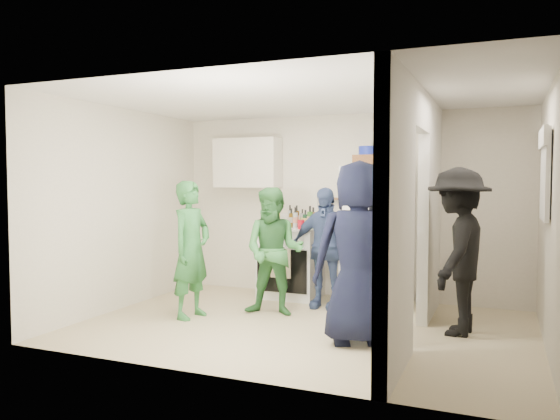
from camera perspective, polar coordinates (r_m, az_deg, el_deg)
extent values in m
plane|color=tan|center=(6.11, 2.42, -12.07)|extent=(4.80, 4.80, 0.00)
plane|color=silver|center=(7.52, 6.86, 0.42)|extent=(4.80, 0.00, 4.80)
plane|color=silver|center=(4.35, -5.20, -1.48)|extent=(4.80, 0.00, 4.80)
plane|color=silver|center=(7.09, -16.11, 0.16)|extent=(0.00, 3.40, 3.40)
plane|color=silver|center=(5.57, 26.36, -0.79)|extent=(0.00, 3.40, 3.40)
plane|color=white|center=(5.96, 2.48, 11.80)|extent=(4.80, 4.80, 0.00)
cube|color=silver|center=(6.70, 15.41, 0.01)|extent=(0.12, 1.20, 2.50)
cube|color=silver|center=(4.53, 12.03, -1.35)|extent=(0.12, 1.20, 2.50)
cube|color=silver|center=(5.65, 14.19, 10.16)|extent=(0.12, 1.00, 0.40)
cube|color=white|center=(7.50, 1.15, -5.48)|extent=(0.81, 0.67, 0.96)
cube|color=silver|center=(7.85, -3.41, 4.93)|extent=(0.95, 0.34, 0.70)
cube|color=white|center=(7.09, 9.79, -2.69)|extent=(0.73, 0.71, 1.78)
cube|color=brown|center=(7.13, 9.16, 5.10)|extent=(0.35, 0.25, 0.15)
cylinder|color=#16249A|center=(7.13, 9.17, 6.15)|extent=(0.24, 0.24, 0.11)
cylinder|color=#F7B114|center=(6.91, 11.48, 5.56)|extent=(0.09, 0.09, 0.25)
cylinder|color=white|center=(7.48, 7.21, 3.85)|extent=(0.22, 0.02, 0.22)
cube|color=olive|center=(7.47, 6.76, 1.17)|extent=(0.35, 0.08, 0.03)
cube|color=black|center=(5.76, 26.12, 3.31)|extent=(0.03, 0.70, 0.80)
cube|color=white|center=(5.75, 25.97, 3.32)|extent=(0.04, 0.76, 0.86)
cube|color=white|center=(5.77, 25.80, 6.80)|extent=(0.04, 0.82, 0.18)
cylinder|color=yellow|center=(7.27, -0.36, -0.94)|extent=(0.09, 0.09, 0.25)
cylinder|color=#B90C1C|center=(7.17, 2.21, -1.52)|extent=(0.09, 0.09, 0.12)
imported|color=#30783D|center=(6.44, -9.24, -4.09)|extent=(0.45, 0.63, 1.59)
imported|color=#397B36|center=(6.48, -0.62, -4.35)|extent=(0.80, 0.66, 1.52)
imported|color=#39437D|center=(6.86, 4.67, -3.95)|extent=(0.90, 0.41, 1.51)
imported|color=black|center=(5.37, 8.19, -4.43)|extent=(1.03, 0.87, 1.79)
imported|color=black|center=(5.96, 18.10, -4.09)|extent=(0.79, 1.20, 1.73)
cylinder|color=maroon|center=(7.65, -0.60, -0.62)|extent=(0.08, 0.08, 0.28)
cylinder|color=#1B5222|center=(7.44, -0.46, -0.75)|extent=(0.06, 0.06, 0.28)
cylinder|color=#A8B3B6|center=(7.59, 1.05, -0.60)|extent=(0.06, 0.06, 0.30)
cylinder|color=brown|center=(7.39, 1.19, -0.84)|extent=(0.07, 0.07, 0.26)
cylinder|color=#97A0A8|center=(7.56, 2.35, -0.82)|extent=(0.06, 0.06, 0.24)
cylinder|color=#11301D|center=(7.39, 2.66, -0.92)|extent=(0.07, 0.07, 0.24)
cylinder|color=brown|center=(7.47, 3.49, -0.75)|extent=(0.07, 0.07, 0.27)
cylinder|color=silver|center=(7.43, -1.38, -0.69)|extent=(0.07, 0.07, 0.29)
cylinder|color=#4E350D|center=(7.50, 1.75, -0.65)|extent=(0.07, 0.07, 0.30)
cylinder|color=#316D25|center=(7.23, 3.15, -0.77)|extent=(0.08, 0.08, 0.30)
cylinder|color=maroon|center=(7.57, -0.28, -0.81)|extent=(0.07, 0.07, 0.24)
cylinder|color=#B4BFC6|center=(7.24, 1.61, -0.83)|extent=(0.07, 0.07, 0.28)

